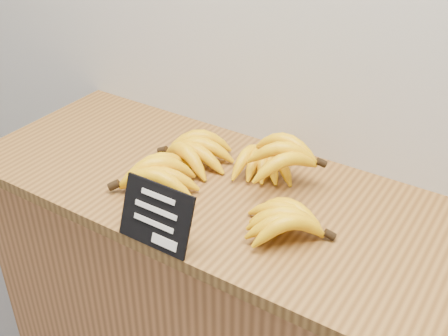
# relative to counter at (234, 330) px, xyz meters

# --- Properties ---
(counter) EXTENTS (1.31, 0.50, 0.90)m
(counter) POSITION_rel_counter_xyz_m (0.00, 0.00, 0.00)
(counter) COLOR #AA6937
(counter) RESTS_ON ground
(counter_top) EXTENTS (1.36, 0.54, 0.03)m
(counter_top) POSITION_rel_counter_xyz_m (0.00, 0.00, 0.47)
(counter_top) COLOR brown
(counter_top) RESTS_ON counter
(chalkboard_sign) EXTENTS (0.17, 0.05, 0.13)m
(chalkboard_sign) POSITION_rel_counter_xyz_m (-0.04, -0.25, 0.54)
(chalkboard_sign) COLOR black
(chalkboard_sign) RESTS_ON counter_top
(banana_pile) EXTENTS (0.55, 0.36, 0.12)m
(banana_pile) POSITION_rel_counter_xyz_m (-0.02, 0.00, 0.52)
(banana_pile) COLOR yellow
(banana_pile) RESTS_ON counter_top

